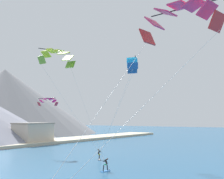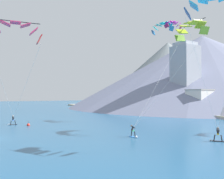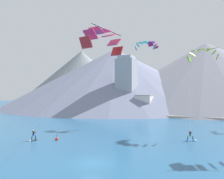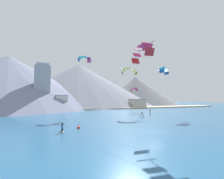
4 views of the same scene
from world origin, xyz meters
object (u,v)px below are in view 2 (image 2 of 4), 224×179
Objects in this scene: parafoil_kite_distant_low_drift at (173,24)px; kitesurfer_mid_center at (12,122)px; parafoil_kite_mid_center at (15,30)px; parafoil_kite_near_trail at (191,29)px; kitesurfer_near_lead at (216,137)px; parafoil_kite_near_lead at (213,3)px; parafoil_kite_distant_high_outer at (163,27)px; race_marker_buoy at (28,125)px; kitesurfer_near_trail at (134,134)px.

kitesurfer_mid_center is at bearing -111.78° from parafoil_kite_distant_low_drift.
parafoil_kite_distant_low_drift is (-1.90, 32.70, 6.30)m from parafoil_kite_mid_center.
parafoil_kite_near_trail is 25.39m from parafoil_kite_mid_center.
kitesurfer_near_lead is 0.99× the size of kitesurfer_mid_center.
parafoil_kite_near_lead is 2.71× the size of parafoil_kite_distant_high_outer.
parafoil_kite_mid_center is (-19.80, -15.40, -0.61)m from parafoil_kite_near_lead.
kitesurfer_mid_center is 0.12× the size of parafoil_kite_near_trail.
parafoil_kite_mid_center reaches higher than race_marker_buoy.
parafoil_kite_distant_high_outer is at bearing 149.98° from parafoil_kite_near_trail.
parafoil_kite_near_lead is 35.86m from race_marker_buoy.
kitesurfer_near_lead reaches higher than race_marker_buoy.
parafoil_kite_near_trail is (-9.11, 7.60, 0.52)m from parafoil_kite_near_lead.
parafoil_kite_near_trail is 15.11× the size of race_marker_buoy.
race_marker_buoy is at bearing -105.04° from parafoil_kite_distant_high_outer.
parafoil_kite_distant_high_outer is (-13.08, 18.16, 20.07)m from kitesurfer_near_trail.
parafoil_kite_mid_center is 33.35m from parafoil_kite_distant_low_drift.
race_marker_buoy is at bearing -151.51° from kitesurfer_near_lead.
parafoil_kite_distant_high_outer reaches higher than kitesurfer_mid_center.
kitesurfer_mid_center is at bearing -109.48° from parafoil_kite_distant_high_outer.
kitesurfer_near_trail is 0.96× the size of kitesurfer_mid_center.
kitesurfer_near_trail is 0.12× the size of parafoil_kite_mid_center.
parafoil_kite_near_lead is at bearing 11.88° from kitesurfer_near_trail.
kitesurfer_near_trail is 25.71m from kitesurfer_mid_center.
kitesurfer_near_lead is 0.43× the size of parafoil_kite_distant_low_drift.
race_marker_buoy is (-20.26, -8.57, -0.35)m from kitesurfer_near_trail.
parafoil_kite_distant_low_drift reaches higher than parafoil_kite_mid_center.
parafoil_kite_distant_high_outer is (10.25, 28.96, 20.01)m from kitesurfer_mid_center.
race_marker_buoy is (-27.98, -15.19, -0.40)m from kitesurfer_near_lead.
race_marker_buoy is (-10.94, 4.62, -14.39)m from parafoil_kite_mid_center.
parafoil_kite_distant_low_drift reaches higher than parafoil_kite_near_lead.
kitesurfer_near_trail is at bearing 54.77° from parafoil_kite_mid_center.
parafoil_kite_near_trail reaches higher than kitesurfer_near_lead.
race_marker_buoy is at bearing -139.64° from parafoil_kite_near_trail.
kitesurfer_near_lead is 29.64m from parafoil_kite_mid_center.
parafoil_kite_distant_low_drift reaches higher than race_marker_buoy.
parafoil_kite_near_lead reaches higher than race_marker_buoy.
race_marker_buoy is (-7.18, -26.73, -20.42)m from parafoil_kite_distant_high_outer.
kitesurfer_near_lead is 0.12× the size of parafoil_kite_near_lead.
parafoil_kite_mid_center is 18.66m from race_marker_buoy.
parafoil_kite_distant_low_drift is 36.03m from race_marker_buoy.
race_marker_buoy is (-21.63, -18.38, -15.52)m from parafoil_kite_near_trail.
kitesurfer_near_lead is 10.17m from kitesurfer_near_trail.
parafoil_kite_mid_center is (-9.32, -13.20, 14.04)m from kitesurfer_near_trail.
kitesurfer_near_trail is 21.41m from parafoil_kite_mid_center.
parafoil_kite_mid_center is 3.61× the size of parafoil_kite_distant_low_drift.
parafoil_kite_mid_center is 32.15m from parafoil_kite_distant_high_outer.
parafoil_kite_near_trail is 16.70m from parafoil_kite_distant_low_drift.
kitesurfer_mid_center is 19.94m from parafoil_kite_mid_center.
parafoil_kite_distant_high_outer is at bearing 125.77° from kitesurfer_near_trail.
parafoil_kite_distant_high_outer reaches higher than parafoil_kite_near_lead.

